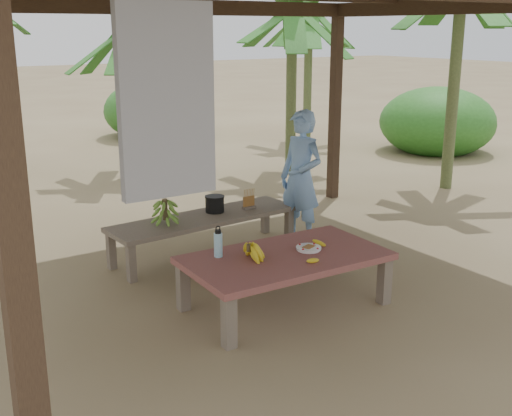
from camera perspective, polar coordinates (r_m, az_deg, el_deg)
ground at (r=6.40m, az=0.80°, el=-6.91°), size 80.00×80.00×0.00m
work_table at (r=5.79m, az=2.62°, el=-4.79°), size 1.83×1.06×0.50m
bench at (r=7.14m, az=-4.55°, el=-1.15°), size 2.23×0.74×0.45m
ripe_banana_bunch at (r=5.61m, az=-0.67°, el=-3.88°), size 0.30×0.27×0.16m
plate at (r=5.89m, az=4.70°, el=-3.59°), size 0.23×0.23×0.04m
loose_banana_front at (r=5.58m, az=5.08°, el=-4.68°), size 0.14×0.05×0.04m
loose_banana_side at (r=6.04m, az=5.63°, el=-3.11°), size 0.08×0.16×0.04m
water_flask at (r=5.69m, az=-3.38°, el=-3.20°), size 0.08×0.08×0.29m
green_banana_stalk at (r=6.84m, az=-8.08°, el=-0.27°), size 0.27×0.27×0.29m
cooking_pot at (r=7.26m, az=-3.69°, el=0.33°), size 0.21×0.21×0.18m
skewer_rack at (r=7.37m, az=-0.65°, el=0.84°), size 0.18×0.09×0.24m
woman at (r=7.44m, az=4.03°, el=2.67°), size 0.48×0.64×1.58m
banana_plant_ne at (r=11.22m, az=3.24°, el=16.07°), size 1.80×1.80×3.02m
banana_plant_n at (r=11.22m, az=-10.89°, el=14.41°), size 1.80×1.80×2.74m
banana_plant_far at (r=14.38m, az=4.73°, el=16.11°), size 1.80×1.80×3.06m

